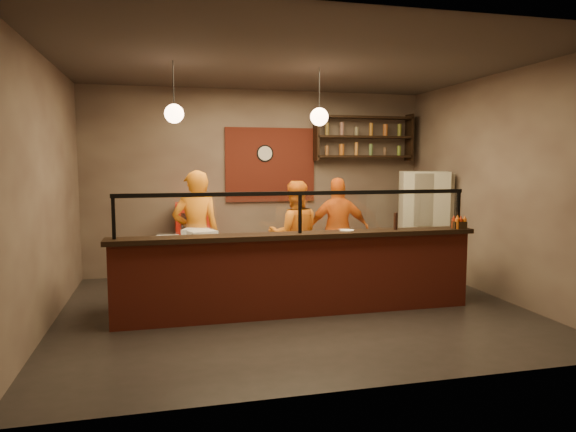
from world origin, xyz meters
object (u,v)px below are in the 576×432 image
object	(u,v)px
cook_mid	(294,235)
pizza_dough	(314,237)
condiment_caddy	(459,225)
wall_clock	(265,153)
red_cooler	(193,241)
pepper_mill	(396,221)
cook_right	(339,231)
cook_left	(196,235)
fridge	(423,225)

from	to	relation	value
cook_mid	pizza_dough	size ratio (longest dim) A/B	3.13
condiment_caddy	wall_clock	bearing A→B (deg)	126.63
red_cooler	pepper_mill	bearing A→B (deg)	-43.32
cook_right	condiment_caddy	size ratio (longest dim) A/B	9.92
wall_clock	pizza_dough	xyz separation A→B (m)	(0.27, -2.14, -1.19)
red_cooler	cook_left	bearing A→B (deg)	-89.85
red_cooler	cook_mid	bearing A→B (deg)	-34.55
fridge	pizza_dough	bearing A→B (deg)	-135.63
fridge	condiment_caddy	distance (m)	1.78
cook_left	pepper_mill	size ratio (longest dim) A/B	8.18
wall_clock	fridge	size ratio (longest dim) A/B	0.17
red_cooler	pepper_mill	xyz separation A→B (m)	(2.50, -2.44, 0.54)
cook_left	wall_clock	bearing A→B (deg)	-132.35
cook_left	condiment_caddy	world-z (taller)	cook_left
wall_clock	pepper_mill	size ratio (longest dim) A/B	1.34
wall_clock	cook_left	bearing A→B (deg)	-129.47
wall_clock	pepper_mill	xyz separation A→B (m)	(1.21, -2.75, -0.93)
cook_mid	fridge	xyz separation A→B (m)	(2.31, 0.26, 0.06)
cook_right	pizza_dough	xyz separation A→B (m)	(-0.70, -0.97, 0.06)
cook_mid	cook_left	bearing A→B (deg)	13.08
wall_clock	cook_left	xyz separation A→B (m)	(-1.31, -1.60, -1.18)
pepper_mill	wall_clock	bearing A→B (deg)	113.69
condiment_caddy	pepper_mill	xyz separation A→B (m)	(-0.89, 0.07, 0.06)
wall_clock	condiment_caddy	bearing A→B (deg)	-53.37
fridge	red_cooler	distance (m)	3.89
cook_mid	red_cooler	size ratio (longest dim) A/B	1.31
fridge	condiment_caddy	xyz separation A→B (m)	(-0.40, -1.72, 0.21)
red_cooler	pizza_dough	size ratio (longest dim) A/B	2.40
cook_mid	cook_right	size ratio (longest dim) A/B	0.98
cook_right	cook_left	bearing A→B (deg)	20.56
cook_left	red_cooler	size ratio (longest dim) A/B	1.44
cook_left	pepper_mill	world-z (taller)	cook_left
condiment_caddy	red_cooler	bearing A→B (deg)	143.48
pizza_dough	cook_right	bearing A→B (deg)	54.08
wall_clock	cook_mid	xyz separation A→B (m)	(0.19, -1.37, -1.27)
cook_left	condiment_caddy	xyz separation A→B (m)	(3.41, -1.23, 0.19)
cook_left	cook_mid	size ratio (longest dim) A/B	1.10
cook_left	red_cooler	bearing A→B (deg)	-93.69
cook_left	cook_right	distance (m)	2.33
fridge	cook_mid	bearing A→B (deg)	-154.01
pizza_dough	red_cooler	bearing A→B (deg)	130.58
condiment_caddy	pepper_mill	size ratio (longest dim) A/B	0.77
cook_left	cook_mid	bearing A→B (deg)	-174.28
cook_left	fridge	xyz separation A→B (m)	(3.81, 0.49, -0.02)
red_cooler	condiment_caddy	xyz separation A→B (m)	(3.40, -2.51, 0.47)
red_cooler	pepper_mill	distance (m)	3.54
cook_mid	cook_right	world-z (taller)	cook_right
wall_clock	cook_left	size ratio (longest dim) A/B	0.16
wall_clock	pizza_dough	distance (m)	2.46
cook_left	cook_mid	world-z (taller)	cook_left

